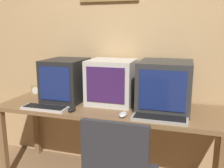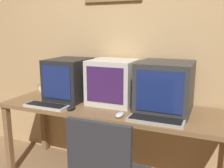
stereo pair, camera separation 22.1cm
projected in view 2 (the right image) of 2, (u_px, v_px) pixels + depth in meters
wall_back at (127, 43)px, 2.48m from camera, size 8.00×0.08×2.60m
desk at (112, 115)px, 2.28m from camera, size 2.09×0.65×0.75m
monitor_left at (69, 79)px, 2.47m from camera, size 0.36×0.43×0.41m
monitor_center at (113, 82)px, 2.34m from camera, size 0.42×0.39×0.41m
monitor_right at (165, 87)px, 2.11m from camera, size 0.44×0.47×0.42m
keyboard_main at (46, 106)px, 2.25m from camera, size 0.41×0.14×0.03m
keyboard_side at (156, 120)px, 1.89m from camera, size 0.43×0.16×0.03m
mouse_near_keyboard at (71, 108)px, 2.17m from camera, size 0.06×0.10×0.04m
mouse_far_corner at (120, 115)px, 2.00m from camera, size 0.06×0.12×0.03m
desk_clock at (43, 88)px, 2.74m from camera, size 0.11×0.07×0.11m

